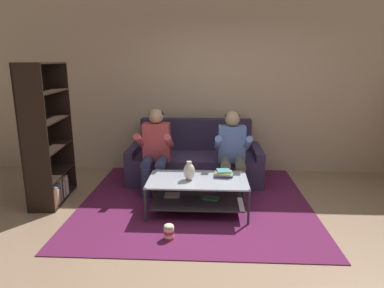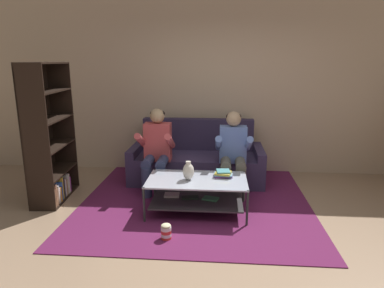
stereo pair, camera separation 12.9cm
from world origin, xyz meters
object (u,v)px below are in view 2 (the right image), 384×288
at_px(couch, 197,161).
at_px(bookshelf, 48,148).
at_px(coffee_table, 197,190).
at_px(person_seated_left, 157,147).
at_px(book_stack, 223,174).
at_px(person_seated_right, 233,150).
at_px(vase, 188,171).
at_px(popcorn_tub, 166,232).

height_order(couch, bookshelf, bookshelf).
height_order(coffee_table, bookshelf, bookshelf).
xyz_separation_m(couch, bookshelf, (-1.93, -0.92, 0.41)).
bearing_deg(person_seated_left, book_stack, -31.07).
height_order(person_seated_right, bookshelf, bookshelf).
height_order(person_seated_left, vase, person_seated_left).
relative_size(couch, person_seated_right, 1.76).
distance_m(person_seated_right, coffee_table, 0.89).
height_order(couch, vase, couch).
bearing_deg(coffee_table, vase, -160.04).
height_order(vase, book_stack, vase).
distance_m(coffee_table, vase, 0.27).
xyz_separation_m(person_seated_left, vase, (0.52, -0.72, -0.10)).
xyz_separation_m(person_seated_left, book_stack, (0.95, -0.57, -0.17)).
height_order(person_seated_right, vase, person_seated_right).
height_order(vase, bookshelf, bookshelf).
relative_size(bookshelf, popcorn_tub, 10.32).
relative_size(person_seated_right, bookshelf, 0.63).
bearing_deg(couch, coffee_table, -86.40).
bearing_deg(person_seated_left, vase, -54.18).
distance_m(couch, person_seated_left, 0.82).
bearing_deg(coffee_table, person_seated_left, 132.04).
bearing_deg(book_stack, person_seated_left, 148.93).
distance_m(person_seated_right, book_stack, 0.60).
bearing_deg(person_seated_right, person_seated_left, 179.86).
xyz_separation_m(person_seated_right, book_stack, (-0.14, -0.57, -0.16)).
bearing_deg(popcorn_tub, person_seated_right, 62.03).
height_order(bookshelf, popcorn_tub, bookshelf).
bearing_deg(bookshelf, coffee_table, -7.80).
xyz_separation_m(couch, coffee_table, (0.08, -1.20, -0.01)).
distance_m(person_seated_left, popcorn_tub, 1.54).
xyz_separation_m(couch, person_seated_left, (-0.54, -0.52, 0.34)).
bearing_deg(vase, bookshelf, 170.77).
relative_size(person_seated_right, popcorn_tub, 6.54).
height_order(person_seated_right, coffee_table, person_seated_right).
distance_m(coffee_table, popcorn_tub, 0.79).
xyz_separation_m(vase, popcorn_tub, (-0.18, -0.68, -0.45)).
distance_m(book_stack, popcorn_tub, 1.09).
height_order(person_seated_left, person_seated_right, person_seated_left).
xyz_separation_m(person_seated_right, popcorn_tub, (-0.74, -1.39, -0.54)).
relative_size(coffee_table, bookshelf, 0.67).
bearing_deg(book_stack, vase, -160.80).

